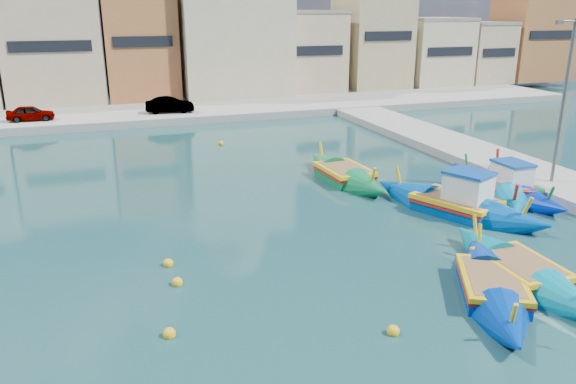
{
  "coord_description": "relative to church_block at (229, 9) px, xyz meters",
  "views": [
    {
      "loc": [
        -3.1,
        -14.24,
        8.41
      ],
      "look_at": [
        4.0,
        6.0,
        1.4
      ],
      "focal_mm": 35.0,
      "sensor_mm": 36.0,
      "label": 1
    }
  ],
  "objects": [
    {
      "name": "luzzu_cyan_south",
      "position": [
        -0.48,
        -41.15,
        -8.17
      ],
      "size": [
        2.1,
        7.34,
        2.26
      ],
      "color": "#008399",
      "rests_on": "ground"
    },
    {
      "name": "mooring_buoys",
      "position": [
        -8.47,
        -34.98,
        -8.33
      ],
      "size": [
        23.43,
        23.82,
        0.36
      ],
      "color": "yellow",
      "rests_on": "ground"
    },
    {
      "name": "luzzu_blue_cabin",
      "position": [
        1.29,
        -35.18,
        -8.04
      ],
      "size": [
        5.44,
        8.56,
        3.0
      ],
      "color": "#004AA1",
      "rests_on": "ground"
    },
    {
      "name": "luzzu_turquoise_cabin",
      "position": [
        5.0,
        -33.66,
        -8.09
      ],
      "size": [
        1.86,
        8.13,
        2.61
      ],
      "color": "#0023AA",
      "rests_on": "ground"
    },
    {
      "name": "luzzu_green",
      "position": [
        -1.22,
        -29.12,
        -8.14
      ],
      "size": [
        2.44,
        7.97,
        2.48
      ],
      "color": "#0B763C",
      "rests_on": "ground"
    },
    {
      "name": "quay_street_lamp",
      "position": [
        7.44,
        -34.0,
        -4.07
      ],
      "size": [
        1.18,
        0.16,
        8.0
      ],
      "color": "#595B60",
      "rests_on": "ground"
    },
    {
      "name": "church_block",
      "position": [
        0.0,
        0.0,
        0.0
      ],
      "size": [
        10.0,
        10.0,
        19.1
      ],
      "color": "#C0B28F",
      "rests_on": "ground"
    },
    {
      "name": "parked_cars",
      "position": [
        -17.85,
        -9.5,
        -7.19
      ],
      "size": [
        21.28,
        2.77,
        1.29
      ],
      "color": "#4C1919",
      "rests_on": "north_quay"
    },
    {
      "name": "luzzu_blue_south",
      "position": [
        -2.03,
        -41.68,
        -8.18
      ],
      "size": [
        5.23,
        7.61,
        2.23
      ],
      "color": "#00319D",
      "rests_on": "ground"
    },
    {
      "name": "north_townhouses",
      "position": [
        -3.32,
        -0.64,
        -3.41
      ],
      "size": [
        83.2,
        7.87,
        10.19
      ],
      "color": "tan",
      "rests_on": "ground"
    },
    {
      "name": "ground",
      "position": [
        -10.0,
        -40.0,
        -8.41
      ],
      "size": [
        160.0,
        160.0,
        0.0
      ],
      "primitive_type": "plane",
      "color": "#153A3F",
      "rests_on": "ground"
    },
    {
      "name": "luzzu_cyan_mid",
      "position": [
        5.0,
        -33.67,
        -8.14
      ],
      "size": [
        6.41,
        8.49,
        2.59
      ],
      "color": "#0075A4",
      "rests_on": "ground"
    },
    {
      "name": "north_quay",
      "position": [
        -10.0,
        -8.0,
        -8.11
      ],
      "size": [
        80.0,
        8.0,
        0.6
      ],
      "primitive_type": "cube",
      "color": "gray",
      "rests_on": "ground"
    }
  ]
}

